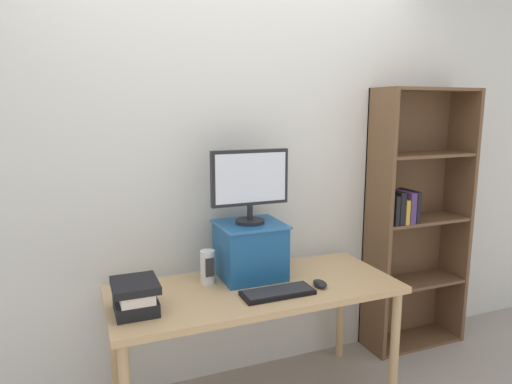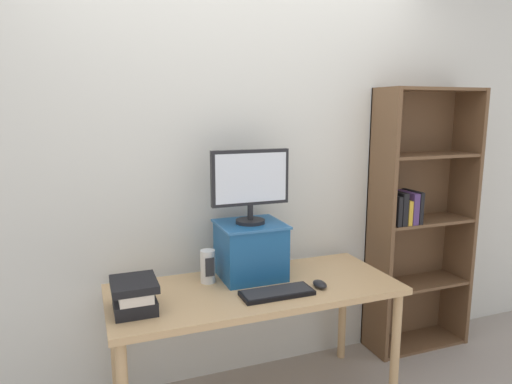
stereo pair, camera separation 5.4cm
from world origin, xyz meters
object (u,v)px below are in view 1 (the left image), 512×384
at_px(keyboard, 278,293).
at_px(desk_speaker, 208,267).
at_px(desk, 256,299).
at_px(computer_mouse, 320,284).
at_px(book_stack, 135,296).
at_px(riser_box, 250,249).
at_px(computer_monitor, 250,182).
at_px(bookshelf_unit, 414,219).

height_order(keyboard, desk_speaker, desk_speaker).
bearing_deg(desk, computer_mouse, -23.19).
bearing_deg(computer_mouse, book_stack, 176.21).
bearing_deg(desk, keyboard, -66.89).
xyz_separation_m(keyboard, desk_speaker, (-0.28, 0.30, 0.08)).
xyz_separation_m(riser_box, keyboard, (0.04, -0.30, -0.15)).
bearing_deg(computer_monitor, computer_mouse, -44.27).
height_order(riser_box, desk_speaker, riser_box).
bearing_deg(book_stack, desk_speaker, 28.02).
height_order(computer_monitor, desk_speaker, computer_monitor).
bearing_deg(computer_mouse, keyboard, -177.45).
relative_size(desk, book_stack, 6.26).
bearing_deg(bookshelf_unit, keyboard, -161.06).
relative_size(desk, computer_monitor, 3.50).
relative_size(riser_box, computer_monitor, 0.82).
distance_m(computer_monitor, keyboard, 0.61).
bearing_deg(keyboard, riser_box, 96.93).
xyz_separation_m(bookshelf_unit, computer_mouse, (-0.97, -0.41, -0.18)).
xyz_separation_m(desk, book_stack, (-0.64, -0.07, 0.15)).
distance_m(riser_box, keyboard, 0.33).
xyz_separation_m(riser_box, computer_monitor, (-0.00, -0.00, 0.38)).
bearing_deg(desk, bookshelf_unit, 11.98).
height_order(riser_box, computer_monitor, computer_monitor).
distance_m(keyboard, desk_speaker, 0.42).
distance_m(bookshelf_unit, desk_speaker, 1.52).
relative_size(desk, computer_mouse, 14.90).
distance_m(desk, bookshelf_unit, 1.35).
xyz_separation_m(bookshelf_unit, computer_monitor, (-1.26, -0.13, 0.35)).
xyz_separation_m(bookshelf_unit, desk_speaker, (-1.51, -0.13, -0.10)).
xyz_separation_m(bookshelf_unit, riser_box, (-1.26, -0.13, -0.03)).
height_order(bookshelf_unit, riser_box, bookshelf_unit).
bearing_deg(computer_monitor, desk, -100.35).
bearing_deg(book_stack, bookshelf_unit, 10.19).
distance_m(computer_mouse, book_stack, 0.96).
bearing_deg(book_stack, keyboard, -6.09).
distance_m(desk, desk_speaker, 0.31).
distance_m(desk, keyboard, 0.18).
relative_size(computer_monitor, desk_speaker, 2.42).
bearing_deg(book_stack, computer_mouse, -3.79).
bearing_deg(bookshelf_unit, desk, -168.02).
bearing_deg(computer_monitor, keyboard, -83.03).
relative_size(computer_mouse, desk_speaker, 0.57).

